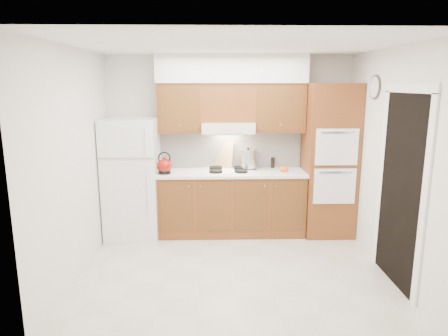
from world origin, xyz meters
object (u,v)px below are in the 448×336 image
Objects in this scene: fridge at (132,178)px; stock_pot at (248,159)px; oven_cabinet at (329,160)px; kettle at (165,166)px.

fridge is 6.54× the size of stock_pot.
kettle is at bearing -177.39° from oven_cabinet.
stock_pot is (1.68, 0.21, 0.24)m from fridge.
fridge is 2.86m from oven_cabinet.
stock_pot reaches higher than kettle.
stock_pot is (1.21, 0.28, 0.05)m from kettle.
kettle is at bearing -166.94° from stock_pot.
stock_pot is at bearing 21.21° from kettle.
fridge is 1.71m from stock_pot.
kettle is at bearing -8.76° from fridge.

